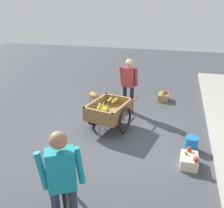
# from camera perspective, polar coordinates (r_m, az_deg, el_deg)

# --- Properties ---
(ground_plane) EXTENTS (24.00, 24.00, 0.00)m
(ground_plane) POSITION_cam_1_polar(r_m,az_deg,el_deg) (5.75, 0.49, -7.53)
(ground_plane) COLOR #3D3F44
(fruit_cart) EXTENTS (1.77, 1.10, 0.71)m
(fruit_cart) POSITION_cam_1_polar(r_m,az_deg,el_deg) (5.91, -0.75, -1.88)
(fruit_cart) COLOR olive
(fruit_cart) RESTS_ON ground
(vendor_person) EXTENTS (0.27, 0.55, 1.53)m
(vendor_person) POSITION_cam_1_polar(r_m,az_deg,el_deg) (6.70, 3.96, 5.38)
(vendor_person) COLOR black
(vendor_person) RESTS_ON ground
(bicycle) EXTENTS (1.48, 0.87, 0.85)m
(bicycle) POSITION_cam_1_polar(r_m,az_deg,el_deg) (3.62, -11.10, -22.39)
(bicycle) COLOR black
(bicycle) RESTS_ON ground
(cyclist_person) EXTENTS (0.34, 0.53, 1.57)m
(cyclist_person) POSITION_cam_1_polar(r_m,az_deg,el_deg) (3.12, -11.75, -16.75)
(cyclist_person) COLOR #333851
(cyclist_person) RESTS_ON ground
(dog) EXTENTS (0.53, 0.48, 0.40)m
(dog) POSITION_cam_1_polar(r_m,az_deg,el_deg) (7.46, -4.38, 2.01)
(dog) COLOR #AD7A38
(dog) RESTS_ON ground
(plastic_bucket) EXTENTS (0.28, 0.28, 0.30)m
(plastic_bucket) POSITION_cam_1_polar(r_m,az_deg,el_deg) (5.45, 18.25, -8.85)
(plastic_bucket) COLOR #1966B2
(plastic_bucket) RESTS_ON ground
(apple_crate) EXTENTS (0.44, 0.32, 0.32)m
(apple_crate) POSITION_cam_1_polar(r_m,az_deg,el_deg) (7.94, 12.06, 1.72)
(apple_crate) COLOR #99754C
(apple_crate) RESTS_ON ground
(mixed_fruit_crate) EXTENTS (0.44, 0.32, 0.32)m
(mixed_fruit_crate) POSITION_cam_1_polar(r_m,az_deg,el_deg) (4.95, 17.81, -12.56)
(mixed_fruit_crate) COLOR beige
(mixed_fruit_crate) RESTS_ON ground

